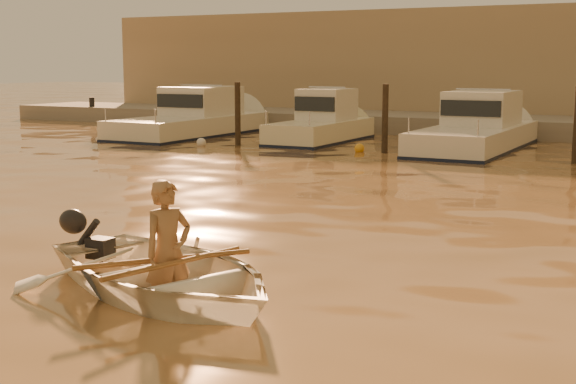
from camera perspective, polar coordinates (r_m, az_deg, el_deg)
The scene contains 14 objects.
ground_plane at distance 8.97m, azimuth 8.10°, elevation -7.69°, with size 160.00×160.00×0.00m, color olive.
dinghy at distance 9.16m, azimuth -8.82°, elevation -5.71°, with size 2.57×3.60×0.75m, color white.
person at distance 9.02m, azimuth -8.52°, elevation -4.26°, with size 0.59×0.39×1.62m, color #8E6A47.
outboard_motor at distance 10.42m, azimuth -13.28°, elevation -3.89°, with size 0.90×0.40×0.70m, color black, non-canonical shape.
oar_port at distance 8.91m, azimuth -7.98°, elevation -4.99°, with size 0.06×0.06×2.10m, color olive.
oar_starboard at distance 9.08m, azimuth -8.68°, elevation -4.75°, with size 0.06×0.06×2.10m, color brown.
moored_boat_0 at distance 29.38m, azimuth -6.92°, elevation 5.23°, with size 2.54×7.99×1.75m, color silver, non-canonical shape.
moored_boat_1 at distance 26.77m, azimuth 2.32°, elevation 4.92°, with size 1.88×5.71×1.75m, color #EAE4C4, non-canonical shape.
moored_boat_2 at distance 24.98m, azimuth 13.19°, elevation 4.39°, with size 2.36×7.87×1.75m, color silver, non-canonical shape.
piling_0 at distance 25.71m, azimuth -3.60°, elevation 5.35°, with size 0.18×0.18×2.20m, color #2D2319.
piling_1 at distance 23.50m, azimuth 6.91°, elevation 4.95°, with size 0.18×0.18×2.20m, color #2D2319.
fender_a at distance 25.64m, azimuth -6.19°, elevation 3.51°, with size 0.30×0.30×0.30m, color silver.
fender_b at distance 23.81m, azimuth 5.10°, elevation 3.10°, with size 0.30×0.30×0.30m, color orange.
fender_c at distance 21.82m, azimuth 12.78°, elevation 2.37°, with size 0.30×0.30×0.30m, color silver.
Camera 1 is at (2.85, -8.11, 2.58)m, focal length 50.00 mm.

